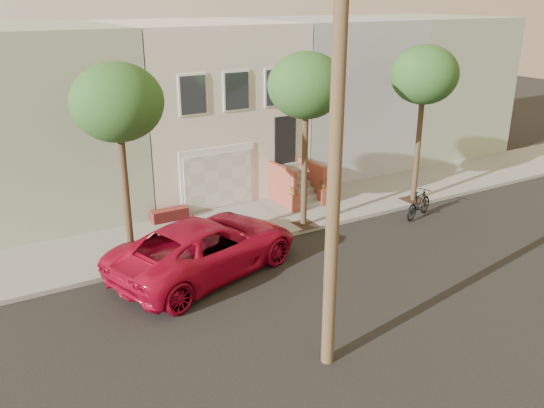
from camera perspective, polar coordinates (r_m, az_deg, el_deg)
ground at (r=17.81m, az=7.42°, el=-7.29°), size 90.00×90.00×0.00m
sidewalk at (r=21.83m, az=-1.13°, el=-1.56°), size 40.00×3.70×0.15m
house_row at (r=25.93m, az=-7.61°, el=9.98°), size 33.10×11.70×7.00m
tree_left at (r=17.08m, az=-15.28°, el=9.68°), size 2.70×2.57×6.30m
tree_mid at (r=19.78m, az=3.46°, el=11.70°), size 2.70×2.57×6.30m
tree_right at (r=23.27m, az=15.07°, el=12.34°), size 2.70×2.57×6.30m
pickup_truck at (r=17.69m, az=-6.66°, el=-4.30°), size 6.88×4.68×1.75m
motorcycle at (r=22.80m, az=14.55°, el=0.03°), size 1.93×1.12×1.12m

